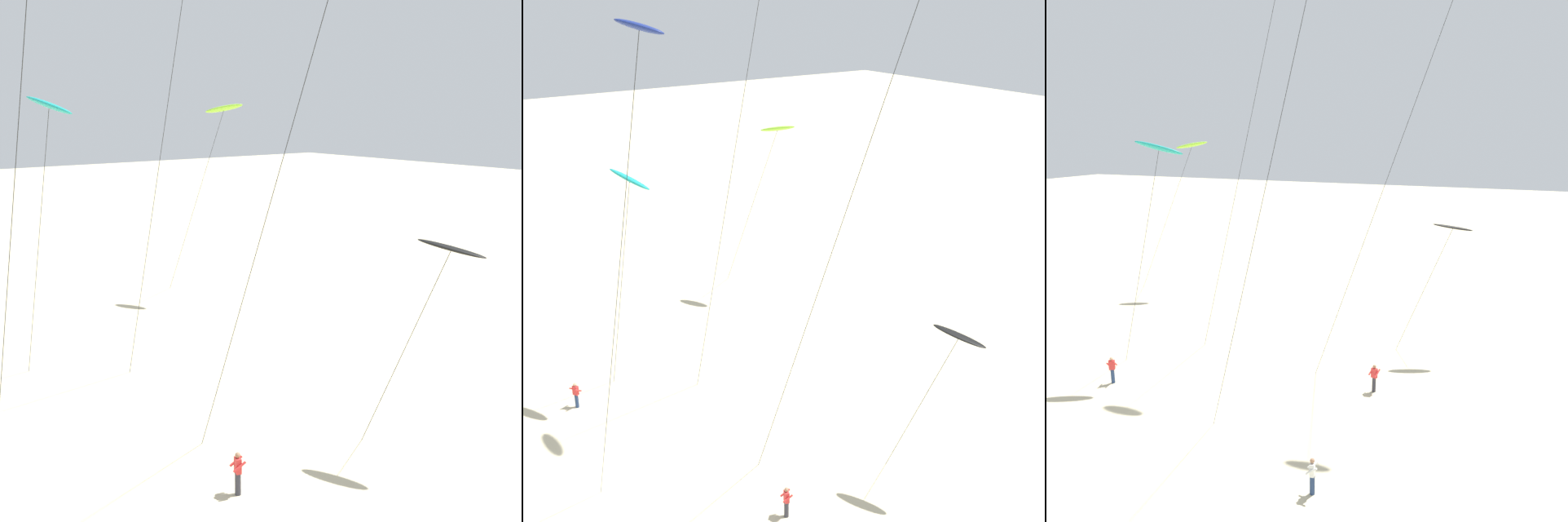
{
  "view_description": "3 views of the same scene",
  "coord_description": "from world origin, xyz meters",
  "views": [
    {
      "loc": [
        26.48,
        -6.89,
        13.85
      ],
      "look_at": [
        1.49,
        12.05,
        6.73
      ],
      "focal_mm": 47.35,
      "sensor_mm": 36.0,
      "label": 1
    },
    {
      "loc": [
        30.35,
        -9.56,
        23.87
      ],
      "look_at": [
        2.98,
        9.41,
        10.77
      ],
      "focal_mm": 49.05,
      "sensor_mm": 36.0,
      "label": 2
    },
    {
      "loc": [
        15.39,
        -21.86,
        14.74
      ],
      "look_at": [
        2.69,
        8.74,
        6.76
      ],
      "focal_mm": 36.82,
      "sensor_mm": 36.0,
      "label": 3
    }
  ],
  "objects": [
    {
      "name": "ground_plane",
      "position": [
        0.0,
        0.0,
        0.0
      ],
      "size": [
        260.0,
        260.0,
        0.0
      ],
      "primitive_type": "plane",
      "color": "beige"
    },
    {
      "name": "kite_lime",
      "position": [
        -13.57,
        20.24,
        13.53
      ],
      "size": [
        6.74,
        2.69,
        14.11
      ],
      "color": "#8CD833",
      "rests_on": "ground"
    },
    {
      "name": "kite_teal",
      "position": [
        -5.42,
        4.95,
        13.74
      ],
      "size": [
        4.54,
        1.82,
        14.46
      ],
      "color": "teal",
      "rests_on": "ground"
    },
    {
      "name": "kite_black",
      "position": [
        10.95,
        13.65,
        8.61
      ],
      "size": [
        4.58,
        1.72,
        9.02
      ],
      "color": "black",
      "rests_on": "ground"
    },
    {
      "name": "kite_flyer_furthest",
      "position": [
        8.02,
        6.06,
        0.89
      ],
      "size": [
        0.66,
        0.64,
        1.67
      ],
      "color": "#33333D",
      "rests_on": "ground"
    }
  ]
}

